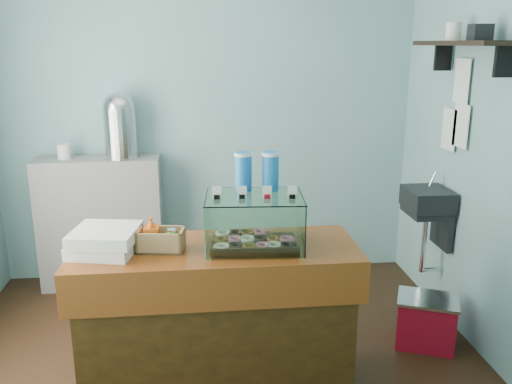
{
  "coord_description": "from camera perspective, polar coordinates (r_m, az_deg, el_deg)",
  "views": [
    {
      "loc": [
        -0.08,
        -3.09,
        2.0
      ],
      "look_at": [
        0.24,
        -0.15,
        1.19
      ],
      "focal_mm": 38.0,
      "sensor_mm": 36.0,
      "label": 1
    }
  ],
  "objects": [
    {
      "name": "condiment_crate",
      "position": [
        3.02,
        -10.19,
        -4.81
      ],
      "size": [
        0.27,
        0.19,
        0.2
      ],
      "rotation": [
        0.0,
        0.0,
        -0.15
      ],
      "color": "tan",
      "rests_on": "counter"
    },
    {
      "name": "coffee_urn",
      "position": [
        4.49,
        -14.13,
        6.99
      ],
      "size": [
        0.29,
        0.29,
        0.53
      ],
      "color": "silver",
      "rests_on": "back_shelf"
    },
    {
      "name": "ground",
      "position": [
        3.68,
        -4.17,
        -17.55
      ],
      "size": [
        3.5,
        3.5,
        0.0
      ],
      "primitive_type": "plane",
      "color": "black",
      "rests_on": "ground"
    },
    {
      "name": "back_shelf",
      "position": [
        4.71,
        -15.95,
        -3.12
      ],
      "size": [
        1.0,
        0.32,
        1.1
      ],
      "primitive_type": "cube",
      "color": "gray",
      "rests_on": "ground"
    },
    {
      "name": "room_shell",
      "position": [
        3.11,
        -4.31,
        9.93
      ],
      "size": [
        3.54,
        3.04,
        2.82
      ],
      "color": "#75A9AB",
      "rests_on": "ground"
    },
    {
      "name": "display_case",
      "position": [
        3.02,
        -0.22,
        -2.72
      ],
      "size": [
        0.57,
        0.43,
        0.51
      ],
      "rotation": [
        0.0,
        0.0,
        -0.07
      ],
      "color": "#321F0F",
      "rests_on": "counter"
    },
    {
      "name": "red_cooler",
      "position": [
        3.96,
        17.47,
        -12.84
      ],
      "size": [
        0.48,
        0.43,
        0.35
      ],
      "rotation": [
        0.0,
        0.0,
        -0.41
      ],
      "color": "#AD0D23",
      "rests_on": "ground"
    },
    {
      "name": "pastry_boxes",
      "position": [
        3.06,
        -15.59,
        -4.93
      ],
      "size": [
        0.4,
        0.41,
        0.13
      ],
      "rotation": [
        0.0,
        0.0,
        -0.22
      ],
      "color": "white",
      "rests_on": "counter"
    },
    {
      "name": "counter",
      "position": [
        3.23,
        -4.15,
        -13.17
      ],
      "size": [
        1.6,
        0.6,
        0.9
      ],
      "color": "#462A0D",
      "rests_on": "ground"
    }
  ]
}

